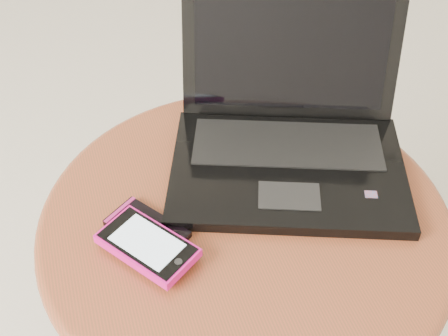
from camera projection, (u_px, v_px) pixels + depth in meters
name	position (u px, v px, depth m)	size (l,w,h in m)	color
table	(244.00, 257.00, 0.89)	(0.59, 0.59, 0.47)	#4D2012
laptop	(289.00, 135.00, 0.89)	(0.43, 0.40, 0.22)	black
phone_black	(147.00, 228.00, 0.80)	(0.11, 0.12, 0.01)	black
phone_pink	(147.00, 245.00, 0.76)	(0.13, 0.14, 0.02)	#E8128F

